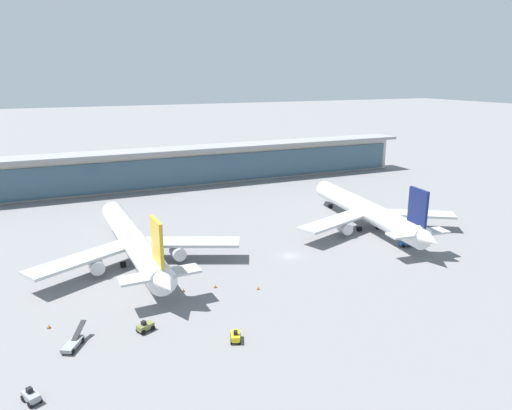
{
  "coord_description": "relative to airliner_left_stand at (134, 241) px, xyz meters",
  "views": [
    {
      "loc": [
        -51.83,
        -95.87,
        42.82
      ],
      "look_at": [
        0.0,
        20.51,
        7.72
      ],
      "focal_mm": 33.39,
      "sensor_mm": 36.0,
      "label": 1
    }
  ],
  "objects": [
    {
      "name": "service_truck_near_nose_olive",
      "position": [
        -4.04,
        -32.11,
        -4.42
      ],
      "size": [
        3.31,
        2.73,
        2.05
      ],
      "color": "olive",
      "rests_on": "ground"
    },
    {
      "name": "service_truck_by_tail_grey",
      "position": [
        -21.85,
        -44.26,
        -4.42
      ],
      "size": [
        2.76,
        3.31,
        2.05
      ],
      "color": "gray",
      "rests_on": "ground"
    },
    {
      "name": "service_truck_at_far_stand_olive",
      "position": [
        54.64,
        5.16,
        -4.42
      ],
      "size": [
        3.32,
        2.79,
        2.05
      ],
      "color": "olive",
      "rests_on": "ground"
    },
    {
      "name": "safety_cone_bravo",
      "position": [
        -19.25,
        -24.24,
        -4.97
      ],
      "size": [
        0.62,
        0.62,
        0.7
      ],
      "color": "orange",
      "rests_on": "ground"
    },
    {
      "name": "service_truck_under_wing_yellow",
      "position": [
        9.03,
        -41.35,
        -4.42
      ],
      "size": [
        2.62,
        3.28,
        2.05
      ],
      "color": "yellow",
      "rests_on": "ground"
    },
    {
      "name": "airliner_left_stand",
      "position": [
        0.0,
        0.0,
        0.0
      ],
      "size": [
        48.51,
        63.05,
        16.8
      ],
      "color": "white",
      "rests_on": "ground"
    },
    {
      "name": "ground_plane",
      "position": [
        35.38,
        -11.01,
        -5.29
      ],
      "size": [
        1200.0,
        1200.0,
        0.0
      ],
      "primitive_type": "plane",
      "color": "slate"
    },
    {
      "name": "safety_cone_charlie",
      "position": [
        20.53,
        -24.95,
        -4.97
      ],
      "size": [
        0.62,
        0.62,
        0.7
      ],
      "color": "orange",
      "rests_on": "ground"
    },
    {
      "name": "terminal_building",
      "position": [
        35.38,
        74.39,
        2.58
      ],
      "size": [
        191.71,
        12.8,
        15.2
      ],
      "color": "beige",
      "rests_on": "ground"
    },
    {
      "name": "service_truck_on_taxiway_blue",
      "position": [
        66.58,
        -17.57,
        -4.48
      ],
      "size": [
        6.89,
        3.39,
        2.7
      ],
      "color": "#234C9E",
      "rests_on": "ground"
    },
    {
      "name": "service_truck_mid_apron_grey",
      "position": [
        -15.75,
        -32.42,
        -4.48
      ],
      "size": [
        4.59,
        6.56,
        2.7
      ],
      "color": "gray",
      "rests_on": "ground"
    },
    {
      "name": "safety_cone_delta",
      "position": [
        12.74,
        -20.52,
        -4.97
      ],
      "size": [
        0.62,
        0.62,
        0.7
      ],
      "color": "orange",
      "rests_on": "ground"
    },
    {
      "name": "airliner_centre_stand",
      "position": [
        65.36,
        -0.93,
        0.0
      ],
      "size": [
        48.27,
        63.11,
        16.8
      ],
      "color": "white",
      "rests_on": "ground"
    },
    {
      "name": "safety_cone_alpha",
      "position": [
        6.17,
        -19.66,
        -4.97
      ],
      "size": [
        0.62,
        0.62,
        0.7
      ],
      "color": "orange",
      "rests_on": "ground"
    }
  ]
}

